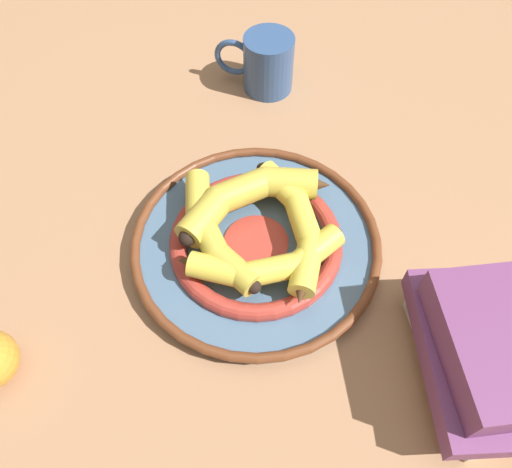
% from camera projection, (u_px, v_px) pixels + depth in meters
% --- Properties ---
extents(ground_plane, '(2.80, 2.80, 0.00)m').
position_uv_depth(ground_plane, '(252.00, 231.00, 0.66)').
color(ground_plane, '#A87A56').
extents(decorative_bowl, '(0.31, 0.31, 0.03)m').
position_uv_depth(decorative_bowl, '(256.00, 243.00, 0.63)').
color(decorative_bowl, slate).
rests_on(decorative_bowl, ground_plane).
extents(banana_a, '(0.13, 0.17, 0.03)m').
position_uv_depth(banana_a, '(266.00, 264.00, 0.58)').
color(banana_a, yellow).
rests_on(banana_a, decorative_bowl).
extents(banana_b, '(0.18, 0.13, 0.03)m').
position_uv_depth(banana_b, '(297.00, 225.00, 0.61)').
color(banana_b, yellow).
rests_on(banana_b, decorative_bowl).
extents(banana_c, '(0.11, 0.20, 0.04)m').
position_uv_depth(banana_c, '(249.00, 195.00, 0.63)').
color(banana_c, gold).
rests_on(banana_c, decorative_bowl).
extents(banana_d, '(0.19, 0.10, 0.03)m').
position_uv_depth(banana_d, '(211.00, 230.00, 0.60)').
color(banana_d, gold).
rests_on(banana_d, decorative_bowl).
extents(book_stack, '(0.24, 0.24, 0.11)m').
position_uv_depth(book_stack, '(504.00, 350.00, 0.51)').
color(book_stack, silver).
rests_on(book_stack, ground_plane).
extents(coffee_mug, '(0.12, 0.09, 0.09)m').
position_uv_depth(coffee_mug, '(266.00, 63.00, 0.78)').
color(coffee_mug, '#335184').
rests_on(coffee_mug, ground_plane).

